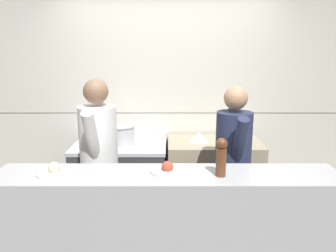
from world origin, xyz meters
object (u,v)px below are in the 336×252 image
Objects in this scene: plated_dish_appetiser at (169,169)px; pepper_mill at (223,156)px; mixing_bowl_steel at (200,137)px; plated_dish_main at (56,171)px; chef_head_cook at (101,160)px; stock_pot at (123,134)px; chef_sous at (234,163)px; oven_range at (122,180)px.

plated_dish_appetiser is 0.41m from pepper_mill.
mixing_bowl_steel is 1.73m from plated_dish_main.
plated_dish_main is at bearing -109.32° from chef_head_cook.
mixing_bowl_steel is at bearing 38.15° from chef_head_cook.
stock_pot is 1.34m from plated_dish_appetiser.
pepper_mill is at bearing -55.82° from stock_pot.
chef_head_cook reaches higher than chef_sous.
chef_sous is at bearing -31.57° from oven_range.
chef_head_cook is at bearing 69.26° from plated_dish_main.
plated_dish_appetiser is (-0.35, -1.24, 0.08)m from mixing_bowl_steel.
pepper_mill reaches higher than oven_range.
stock_pot is at bearing 146.23° from chef_sous.
pepper_mill is 1.19m from chef_head_cook.
stock_pot is 0.19× the size of chef_sous.
stock_pot is 1.27× the size of mixing_bowl_steel.
stock_pot is at bearing 124.18° from pepper_mill.
pepper_mill reaches higher than mixing_bowl_steel.
oven_range is 3.66× the size of pepper_mill.
chef_sous is (1.13, -0.69, 0.45)m from oven_range.
chef_sous reaches higher than plated_dish_appetiser.
chef_head_cook is 1.04× the size of chef_sous.
chef_head_cook is (-0.08, -0.71, 0.48)m from oven_range.
plated_dish_appetiser is 0.16× the size of chef_sous.
mixing_bowl_steel is at bearing 0.39° from stock_pot.
chef_head_cook is at bearing 149.05° from pepper_mill.
oven_range is at bearing 113.33° from plated_dish_appetiser.
stock_pot reaches higher than oven_range.
plated_dish_appetiser reaches higher than stock_pot.
plated_dish_main is (-1.17, -1.27, 0.08)m from mixing_bowl_steel.
plated_dish_appetiser is (0.51, -1.24, 0.05)m from stock_pot.
plated_dish_appetiser is 0.82m from chef_head_cook.
chef_head_cook reaches higher than plated_dish_main.
plated_dish_main is at bearing -178.01° from plated_dish_appetiser.
pepper_mill is at bearing -88.45° from mixing_bowl_steel.
chef_sous is at bearing -32.16° from stock_pot.
chef_head_cook is at bearing -143.28° from mixing_bowl_steel.
oven_range is 3.41× the size of stock_pot.
oven_range is at bearing 146.82° from chef_sous.
chef_sous reaches higher than mixing_bowl_steel.
oven_range is at bearing 76.99° from plated_dish_main.
stock_pot is 1.59m from pepper_mill.
stock_pot is 0.86m from mixing_bowl_steel.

